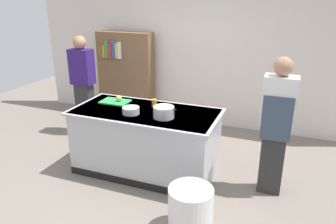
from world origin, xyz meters
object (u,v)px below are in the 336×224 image
object	(u,v)px
onion	(119,98)
bookshelf	(126,76)
stock_pot	(164,112)
trash_bin	(190,210)
person_guest	(83,83)
person_chef	(276,124)
juice_cup	(154,103)
mixing_bowl	(131,110)

from	to	relation	value
onion	bookshelf	xyz separation A→B (m)	(-0.76, 1.61, -0.11)
stock_pot	trash_bin	xyz separation A→B (m)	(0.63, -0.83, -0.72)
person_guest	person_chef	bearing A→B (deg)	74.76
juice_cup	onion	bearing A→B (deg)	-175.72
person_chef	bookshelf	xyz separation A→B (m)	(-2.93, 1.68, -0.06)
stock_pot	trash_bin	world-z (taller)	stock_pot
trash_bin	onion	bearing A→B (deg)	141.70
juice_cup	trash_bin	world-z (taller)	juice_cup
bookshelf	juice_cup	bearing A→B (deg)	-50.58
bookshelf	trash_bin	bearing A→B (deg)	-51.32
stock_pot	mixing_bowl	distance (m)	0.45
trash_bin	person_guest	size ratio (longest dim) A/B	0.29
juice_cup	bookshelf	bearing A→B (deg)	129.42
mixing_bowl	bookshelf	xyz separation A→B (m)	(-1.13, 1.96, -0.09)
stock_pot	onion	bearing A→B (deg)	158.76
trash_bin	person_chef	xyz separation A→B (m)	(0.71, 1.08, 0.66)
stock_pot	person_chef	size ratio (longest dim) A/B	0.19
stock_pot	bookshelf	world-z (taller)	bookshelf
stock_pot	person_guest	world-z (taller)	person_guest
juice_cup	person_chef	xyz separation A→B (m)	(1.63, -0.11, -0.04)
onion	person_guest	bearing A→B (deg)	148.05
person_chef	bookshelf	distance (m)	3.38
onion	person_chef	world-z (taller)	person_chef
onion	person_chef	xyz separation A→B (m)	(2.17, -0.07, -0.05)
juice_cup	mixing_bowl	bearing A→B (deg)	-113.02
onion	trash_bin	bearing A→B (deg)	-38.30
onion	mixing_bowl	bearing A→B (deg)	-43.03
mixing_bowl	trash_bin	size ratio (longest dim) A/B	0.44
bookshelf	onion	bearing A→B (deg)	-64.86
onion	stock_pot	world-z (taller)	stock_pot
mixing_bowl	person_guest	world-z (taller)	person_guest
stock_pot	person_guest	bearing A→B (deg)	152.41
mixing_bowl	juice_cup	world-z (taller)	juice_cup
onion	stock_pot	bearing A→B (deg)	-21.24
onion	juice_cup	size ratio (longest dim) A/B	0.87
person_chef	person_guest	size ratio (longest dim) A/B	1.00
onion	mixing_bowl	xyz separation A→B (m)	(0.37, -0.35, -0.02)
mixing_bowl	person_chef	distance (m)	1.82
stock_pot	juice_cup	distance (m)	0.46
mixing_bowl	juice_cup	size ratio (longest dim) A/B	2.24
mixing_bowl	trash_bin	bearing A→B (deg)	-36.51
person_guest	bookshelf	distance (m)	0.99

